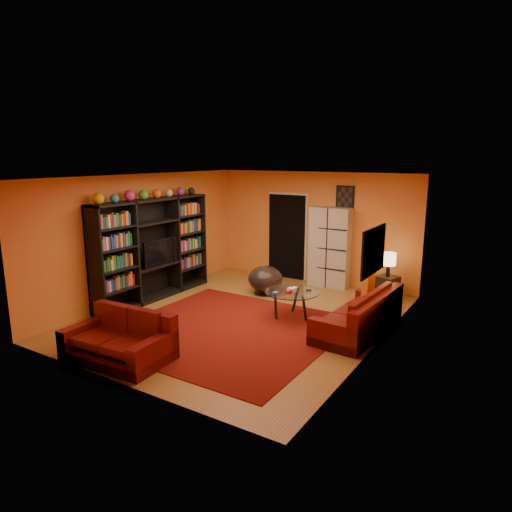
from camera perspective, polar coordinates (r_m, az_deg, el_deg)
The scene contains 20 objects.
floor at distance 8.63m, azimuth -1.47°, elevation -7.64°, with size 6.00×6.00×0.00m, color brown.
ceiling at distance 8.11m, azimuth -1.57°, elevation 9.88°, with size 6.00×6.00×0.00m, color white.
wall_back at distance 10.86m, azimuth 7.26°, elevation 3.55°, with size 6.00×6.00×0.00m, color orange.
wall_front at distance 6.08m, azimuth -17.36°, elevation -4.03°, with size 6.00×6.00×0.00m, color orange.
wall_left at distance 9.85m, azimuth -13.75°, elevation 2.37°, with size 6.00×6.00×0.00m, color orange.
wall_right at distance 7.23m, azimuth 15.24°, elevation -1.30°, with size 6.00×6.00×0.00m, color orange.
rug at distance 8.04m, azimuth -3.65°, elevation -9.17°, with size 3.60×3.60×0.01m, color #4F0C09.
doorway at distance 11.18m, azimuth 3.87°, elevation 2.42°, with size 0.95×0.10×2.04m, color black.
wall_art_right at distance 6.89m, azimuth 14.50°, elevation 0.64°, with size 0.03×1.00×0.70m, color black.
wall_art_back at distance 10.46m, azimuth 11.08°, elevation 7.22°, with size 0.42×0.03×0.52m, color black.
entertainment_unit at distance 9.74m, azimuth -12.75°, elevation 0.81°, with size 0.45×3.00×2.10m, color black.
tv at distance 9.76m, azimuth -12.26°, elevation 0.53°, with size 0.12×0.95×0.55m, color black.
sofa at distance 8.01m, azimuth 13.20°, elevation -7.42°, with size 0.97×2.12×0.85m.
loveseat at distance 7.19m, azimuth -16.39°, elevation -9.97°, with size 1.60×1.02×0.85m.
throw_pillow at distance 8.67m, azimuth 13.84°, elevation -3.54°, with size 0.12×0.42×0.42m, color orange.
coffee_table at distance 8.48m, azimuth 4.53°, elevation -4.76°, with size 1.00×1.00×0.50m.
storage_cabinet at distance 10.55m, azimuth 9.23°, elevation 1.08°, with size 0.91×0.41×1.83m, color #B0ABA2.
bowl_chair at distance 9.95m, azimuth 1.18°, elevation -2.90°, with size 0.76×0.76×0.62m.
side_table at distance 9.98m, azimuth 16.03°, elevation -3.83°, with size 0.40×0.40×0.50m, color black.
table_lamp at distance 9.83m, azimuth 16.24°, elevation -0.45°, with size 0.30×0.30×0.50m.
Camera 1 is at (4.48, -6.76, 2.97)m, focal length 32.00 mm.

